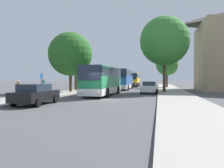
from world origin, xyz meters
name	(u,v)px	position (x,y,z in m)	size (l,w,h in m)	color
ground_plane	(103,100)	(0.00, 0.00, 0.00)	(300.00, 300.00, 0.00)	#4C4C4F
sidewalk_left	(35,97)	(-7.00, 0.00, 0.07)	(4.00, 120.00, 0.15)	#A39E93
sidewalk_right	(181,100)	(7.00, 0.00, 0.07)	(4.00, 120.00, 0.15)	#A39E93
bus_front	(103,80)	(-1.30, 5.15, 1.74)	(2.79, 10.70, 3.26)	silver
bus_middle	(123,79)	(-1.25, 19.73, 1.90)	(2.98, 11.42, 3.57)	silver
bus_rear	(133,80)	(-1.13, 34.96, 1.76)	(3.14, 12.24, 3.28)	#2D2D2D
parked_car_left_curb	(36,94)	(-3.80, -5.03, 0.80)	(2.15, 4.47, 1.54)	black
parked_car_right_near	(149,87)	(3.91, 9.29, 0.82)	(2.17, 4.27, 1.58)	silver
bus_stop_sign	(42,82)	(-6.28, 0.14, 1.63)	(0.08, 0.45, 2.37)	gray
pedestrian_waiting_near	(18,90)	(-6.86, -2.75, 0.99)	(0.36, 0.36, 1.67)	#23232D
pedestrian_waiting_far	(43,86)	(-8.27, 3.97, 1.11)	(0.36, 0.36, 1.89)	#23232D
pedestrian_walking_back	(43,86)	(-7.38, 2.25, 1.09)	(0.36, 0.36, 1.84)	#23232D
tree_left_near	(70,54)	(-7.04, 9.16, 5.39)	(6.13, 6.13, 8.31)	#47331E
tree_left_far	(76,55)	(-7.70, 12.84, 5.71)	(4.73, 4.73, 7.95)	#513D23
tree_right_near	(167,64)	(6.81, 28.43, 5.02)	(4.73, 4.73, 7.25)	#47331E
tree_right_mid	(164,41)	(5.84, 11.04, 7.09)	(6.68, 6.68, 10.30)	#47331E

